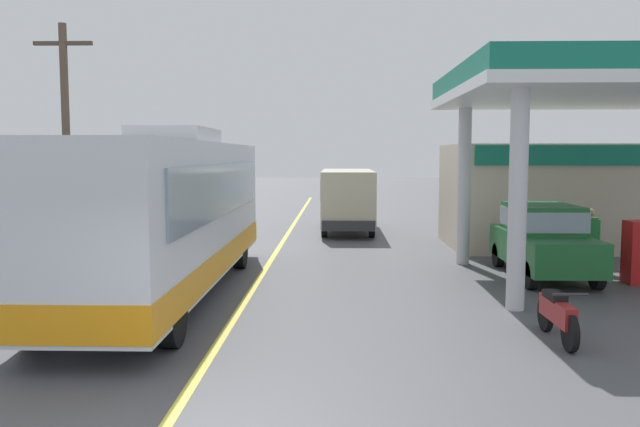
# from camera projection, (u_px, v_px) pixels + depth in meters

# --- Properties ---
(ground) EXTENTS (120.00, 120.00, 0.00)m
(ground) POSITION_uv_depth(u_px,v_px,m) (290.00, 230.00, 26.24)
(ground) COLOR #4C4C51
(lane_divider_stripe) EXTENTS (0.16, 50.00, 0.01)m
(lane_divider_stripe) POSITION_uv_depth(u_px,v_px,m) (279.00, 248.00, 21.26)
(lane_divider_stripe) COLOR #D8CC4C
(lane_divider_stripe) RESTS_ON ground
(coach_bus_main) EXTENTS (2.60, 11.04, 3.69)m
(coach_bus_main) POSITION_uv_depth(u_px,v_px,m) (166.00, 217.00, 14.04)
(coach_bus_main) COLOR silver
(coach_bus_main) RESTS_ON ground
(gas_station_roadside) EXTENTS (9.10, 11.95, 5.10)m
(gas_station_roadside) POSITION_uv_depth(u_px,v_px,m) (578.00, 169.00, 19.31)
(gas_station_roadside) COLOR #147259
(gas_station_roadside) RESTS_ON ground
(car_at_pump) EXTENTS (1.70, 4.20, 1.82)m
(car_at_pump) POSITION_uv_depth(u_px,v_px,m) (543.00, 237.00, 16.17)
(car_at_pump) COLOR #1E602D
(car_at_pump) RESTS_ON ground
(minibus_opposing_lane) EXTENTS (2.04, 6.13, 2.44)m
(minibus_opposing_lane) POSITION_uv_depth(u_px,v_px,m) (347.00, 195.00, 25.83)
(minibus_opposing_lane) COLOR #BFB799
(minibus_opposing_lane) RESTS_ON ground
(motorcycle_parked_forecourt) EXTENTS (0.55, 1.80, 0.92)m
(motorcycle_parked_forecourt) POSITION_uv_depth(u_px,v_px,m) (557.00, 314.00, 10.61)
(motorcycle_parked_forecourt) COLOR black
(motorcycle_parked_forecourt) RESTS_ON ground
(pedestrian_near_pump) EXTENTS (0.55, 0.22, 1.66)m
(pedestrian_near_pump) POSITION_uv_depth(u_px,v_px,m) (590.00, 236.00, 16.96)
(pedestrian_near_pump) COLOR #33333F
(pedestrian_near_pump) RESTS_ON ground
(utility_pole_roadside) EXTENTS (1.80, 0.24, 7.04)m
(utility_pole_roadside) POSITION_uv_depth(u_px,v_px,m) (66.00, 134.00, 19.79)
(utility_pole_roadside) COLOR brown
(utility_pole_roadside) RESTS_ON ground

